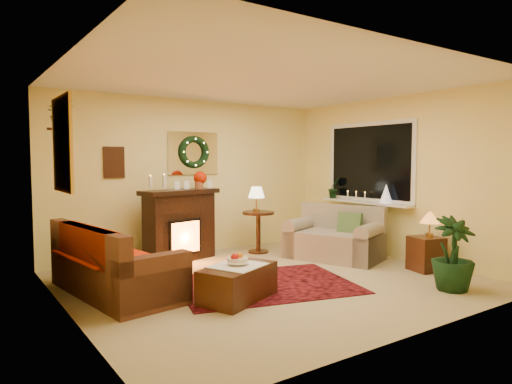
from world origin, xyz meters
TOP-DOWN VIEW (x-y plane):
  - floor at (0.00, 0.00)m, footprint 5.00×5.00m
  - ceiling at (0.00, 0.00)m, footprint 5.00×5.00m
  - wall_back at (0.00, 2.25)m, footprint 5.00×5.00m
  - wall_front at (0.00, -2.25)m, footprint 5.00×5.00m
  - wall_left at (-2.50, 0.00)m, footprint 4.50×4.50m
  - wall_right at (2.50, 0.00)m, footprint 4.50×4.50m
  - area_rug at (-0.18, -0.12)m, footprint 2.53×2.14m
  - sofa at (-1.86, 0.58)m, footprint 1.11×2.04m
  - red_throw at (-1.95, 0.71)m, footprint 0.80×1.31m
  - fireplace at (-0.47, 1.79)m, footprint 1.20×0.60m
  - poinsettia at (-0.11, 1.78)m, footprint 0.21×0.21m
  - mantel_candle_a at (-0.94, 1.78)m, footprint 0.05×0.05m
  - mantel_candle_b at (-0.71, 1.81)m, footprint 0.07×0.07m
  - mantel_mirror at (0.00, 2.23)m, footprint 0.92×0.02m
  - wreath at (0.00, 2.19)m, footprint 0.55×0.11m
  - wall_art at (-1.35, 2.23)m, footprint 0.32×0.03m
  - gold_mirror at (-2.48, 0.30)m, footprint 0.03×0.84m
  - hanging_plant at (-2.34, 1.05)m, footprint 0.33×0.28m
  - loveseat at (1.61, 0.50)m, footprint 1.32×1.67m
  - window_frame at (2.48, 0.55)m, footprint 0.03×1.86m
  - window_glass at (2.47, 0.55)m, footprint 0.02×1.70m
  - window_sill at (2.38, 0.55)m, footprint 0.22×1.86m
  - mini_tree at (2.38, 0.10)m, footprint 0.21×0.21m
  - sill_plant at (2.35, 1.27)m, footprint 0.27×0.22m
  - side_table_round at (0.90, 1.59)m, footprint 0.68×0.68m
  - lamp_cream at (0.87, 1.60)m, footprint 0.28×0.28m
  - end_table_square at (2.15, -0.83)m, footprint 0.48×0.48m
  - lamp_tiffany at (2.18, -0.85)m, footprint 0.28×0.28m
  - coffee_table at (-0.81, -0.46)m, footprint 1.06×0.84m
  - fruit_bowl at (-0.80, -0.44)m, footprint 0.24×0.24m
  - floor_palm at (1.56, -1.61)m, footprint 1.87×1.87m

SIDE VIEW (x-z plane):
  - floor at x=0.00m, z-range 0.00..0.00m
  - area_rug at x=-0.18m, z-range 0.00..0.01m
  - coffee_table at x=-0.81m, z-range 0.01..0.41m
  - end_table_square at x=2.15m, z-range 0.03..0.51m
  - side_table_round at x=0.90m, z-range -0.03..0.68m
  - loveseat at x=1.61m, z-range 0.00..0.84m
  - sofa at x=-1.86m, z-range 0.01..0.85m
  - floor_palm at x=1.56m, z-range -0.90..1.80m
  - fruit_bowl at x=-0.80m, z-range 0.42..0.48m
  - red_throw at x=-1.95m, z-range 0.44..0.47m
  - fireplace at x=-0.47m, z-range 0.02..1.08m
  - lamp_tiffany at x=2.18m, z-range 0.54..0.95m
  - window_sill at x=2.38m, z-range 0.85..0.89m
  - lamp_cream at x=0.87m, z-range 0.66..1.10m
  - mini_tree at x=2.38m, z-range 0.88..1.20m
  - sill_plant at x=2.35m, z-range 0.84..1.33m
  - mantel_candle_a at x=-0.94m, z-range 1.18..1.34m
  - mantel_candle_b at x=-0.71m, z-range 1.16..1.36m
  - wall_back at x=0.00m, z-range 1.30..1.30m
  - wall_front at x=0.00m, z-range 1.30..1.30m
  - wall_left at x=-2.50m, z-range 1.30..1.30m
  - wall_right at x=2.50m, z-range 1.30..1.30m
  - poinsettia at x=-0.11m, z-range 1.19..1.41m
  - wall_art at x=-1.35m, z-range 1.31..1.79m
  - window_frame at x=2.48m, z-range 0.87..2.23m
  - window_glass at x=2.47m, z-range 0.94..2.16m
  - mantel_mirror at x=0.00m, z-range 1.34..2.06m
  - wreath at x=0.00m, z-range 1.44..2.00m
  - gold_mirror at x=-2.48m, z-range 1.25..2.25m
  - hanging_plant at x=-2.34m, z-range 1.79..2.15m
  - ceiling at x=0.00m, z-range 2.60..2.60m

